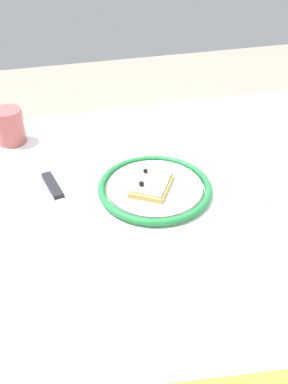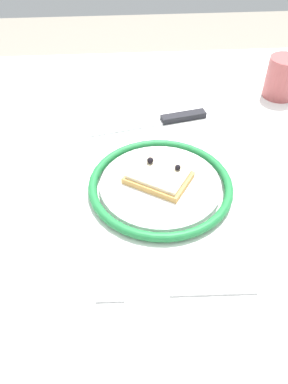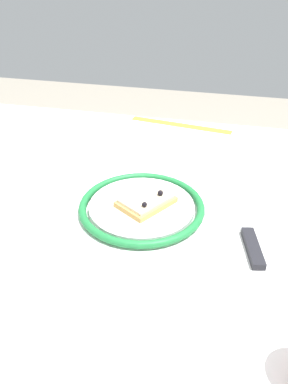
{
  "view_description": "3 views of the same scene",
  "coord_description": "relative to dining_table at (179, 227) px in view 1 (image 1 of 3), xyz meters",
  "views": [
    {
      "loc": [
        0.24,
        0.59,
        1.24
      ],
      "look_at": [
        0.08,
        -0.0,
        0.77
      ],
      "focal_mm": 37.85,
      "sensor_mm": 36.0,
      "label": 1
    },
    {
      "loc": [
        -0.39,
        0.03,
        1.17
      ],
      "look_at": [
        0.03,
        -0.0,
        0.76
      ],
      "focal_mm": 35.59,
      "sensor_mm": 36.0,
      "label": 2
    },
    {
      "loc": [
        0.18,
        -0.58,
        1.16
      ],
      "look_at": [
        0.04,
        -0.01,
        0.78
      ],
      "focal_mm": 35.63,
      "sensor_mm": 36.0,
      "label": 3
    }
  ],
  "objects": [
    {
      "name": "knife",
      "position": [
        0.24,
        -0.06,
        0.09
      ],
      "size": [
        0.07,
        0.24,
        0.01
      ],
      "color": "silver",
      "rests_on": "dining_table"
    },
    {
      "name": "pizza_slice_near",
      "position": [
        0.05,
        -0.03,
        0.1
      ],
      "size": [
        0.11,
        0.12,
        0.03
      ],
      "color": "tan",
      "rests_on": "plate"
    },
    {
      "name": "plate",
      "position": [
        0.05,
        -0.03,
        0.09
      ],
      "size": [
        0.23,
        0.23,
        0.02
      ],
      "color": "white",
      "rests_on": "dining_table"
    },
    {
      "name": "cup",
      "position": [
        0.32,
        -0.31,
        0.12
      ],
      "size": [
        0.07,
        0.07,
        0.08
      ],
      "primitive_type": "cylinder",
      "color": "#A54C4C",
      "rests_on": "dining_table"
    },
    {
      "name": "fork",
      "position": [
        -0.14,
        -0.03,
        0.08
      ],
      "size": [
        0.02,
        0.2,
        0.0
      ],
      "color": "silver",
      "rests_on": "dining_table"
    },
    {
      "name": "measuring_tape",
      "position": [
        0.05,
        0.38,
        0.08
      ],
      "size": [
        0.28,
        0.06,
        0.0
      ],
      "primitive_type": "cube",
      "rotation": [
        0.0,
        0.0,
        -0.15
      ],
      "color": "yellow",
      "rests_on": "dining_table"
    },
    {
      "name": "dining_table",
      "position": [
        0.0,
        0.0,
        0.0
      ],
      "size": [
        1.11,
        0.84,
        0.75
      ],
      "color": "white",
      "rests_on": "ground_plane"
    }
  ]
}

